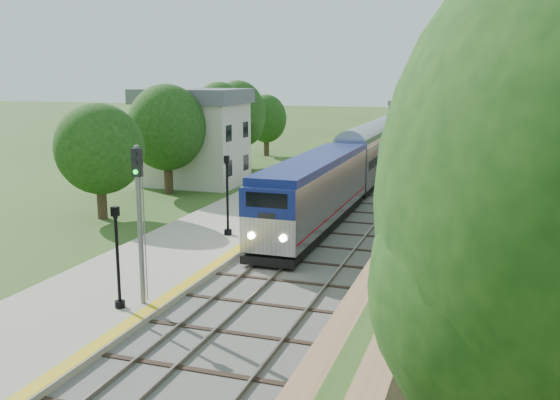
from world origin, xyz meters
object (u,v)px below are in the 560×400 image
(station_building, at_px, (193,136))
(lamppost_mid, at_px, (118,263))
(signal_farside, at_px, (429,166))
(train, at_px, (420,124))
(signal_gantry, at_px, (425,114))
(lamppost_far, at_px, (227,200))
(signal_platform, at_px, (139,208))

(station_building, height_order, lamppost_mid, station_building)
(signal_farside, bearing_deg, train, 96.67)
(station_building, bearing_deg, lamppost_mid, -69.23)
(signal_gantry, xyz_separation_m, train, (-2.47, 19.23, -2.69))
(train, relative_size, lamppost_mid, 33.20)
(train, xyz_separation_m, signal_farside, (6.20, -53.02, 1.60))
(signal_gantry, height_order, train, signal_gantry)
(lamppost_mid, bearing_deg, signal_farside, 62.82)
(lamppost_mid, xyz_separation_m, lamppost_far, (-0.45, 11.54, 0.21))
(signal_gantry, relative_size, train, 0.06)
(lamppost_mid, distance_m, signal_farside, 21.28)
(signal_gantry, distance_m, signal_farside, 34.02)
(signal_gantry, xyz_separation_m, lamppost_far, (-6.42, -41.15, -2.45))
(station_building, relative_size, signal_farside, 1.46)
(train, bearing_deg, signal_platform, -92.33)
(lamppost_mid, bearing_deg, signal_platform, 50.26)
(lamppost_far, bearing_deg, signal_gantry, 81.13)
(station_building, relative_size, lamppost_mid, 2.17)
(station_building, xyz_separation_m, signal_gantry, (16.47, 24.99, 0.73))
(signal_platform, xyz_separation_m, signal_farside, (9.10, 18.17, -0.47))
(signal_farside, bearing_deg, signal_platform, -116.61)
(lamppost_far, relative_size, signal_platform, 0.72)
(station_building, relative_size, signal_gantry, 1.02)
(signal_platform, bearing_deg, signal_farside, 63.39)
(station_building, height_order, signal_platform, station_building)
(lamppost_mid, xyz_separation_m, signal_platform, (0.59, 0.72, 2.05))
(station_building, xyz_separation_m, signal_platform, (11.10, -26.97, 0.11))
(signal_farside, bearing_deg, station_building, 156.44)
(train, height_order, lamppost_far, lamppost_far)
(lamppost_far, xyz_separation_m, signal_platform, (1.05, -10.82, 1.83))
(station_building, relative_size, train, 0.07)
(train, distance_m, signal_farside, 53.41)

